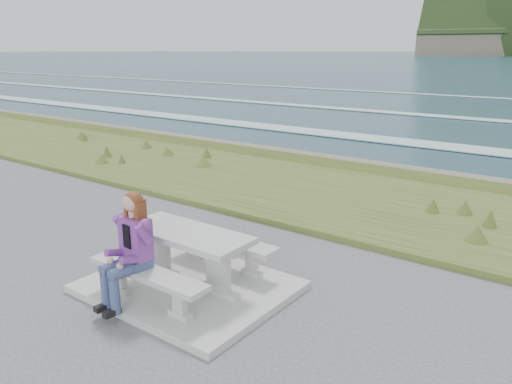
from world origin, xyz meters
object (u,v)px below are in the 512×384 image
Objects in this scene: bench_landward at (148,278)px; seated_woman at (127,265)px; picnic_table at (187,243)px; bench_seaward at (222,243)px.

seated_woman is (-0.21, -0.13, 0.17)m from bench_landward.
picnic_table is 1.27× the size of seated_woman.
bench_landward is at bearing 38.37° from seated_woman.
seated_woman is (-0.21, -1.53, 0.17)m from bench_seaward.
seated_woman reaches higher than bench_landward.
picnic_table is 1.00× the size of bench_landward.
picnic_table is 0.86m from seated_woman.
bench_landward is 0.30m from seated_woman.
picnic_table reaches higher than bench_landward.
picnic_table reaches higher than bench_seaward.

